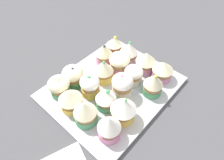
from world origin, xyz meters
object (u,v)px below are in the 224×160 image
Objects in this scene: cupcake_9 at (70,99)px; cupcake_8 at (146,61)px; cupcake_1 at (123,109)px; cupcake_5 at (106,99)px; cupcake_2 at (153,84)px; cupcake_3 at (163,70)px; cupcake_0 at (109,127)px; baking_tray at (112,88)px; cupcake_4 at (85,112)px; cupcake_6 at (121,86)px; cupcake_11 at (104,71)px; cupcake_13 at (129,52)px; cupcake_15 at (73,76)px; cupcake_10 at (90,85)px; cupcake_14 at (59,86)px; cupcake_16 at (104,54)px; cupcake_17 at (114,46)px; cupcake_7 at (133,75)px; cupcake_12 at (119,62)px.

cupcake_8 is at bearing -14.12° from cupcake_9.
cupcake_5 is at bearing 91.67° from cupcake_1.
cupcake_2 is 1.23× the size of cupcake_3.
cupcake_0 is at bearing -164.40° from cupcake_8.
cupcake_4 is at bearing -168.24° from baking_tray.
cupcake_4 is at bearing 173.95° from cupcake_5.
cupcake_9 is at bearing 165.88° from cupcake_8.
cupcake_11 reaches higher than cupcake_6.
cupcake_9 is 25.82cm from cupcake_13.
cupcake_8 is 1.01× the size of cupcake_15.
cupcake_2 is 1.05× the size of cupcake_13.
cupcake_14 is at bearing 131.67° from cupcake_10.
baking_tray is 5.81× the size of cupcake_3.
cupcake_9 is at bearing -135.00° from cupcake_15.
cupcake_11 is at bearing 25.57° from cupcake_4.
cupcake_17 is (5.84, 0.61, -0.38)cm from cupcake_16.
baking_tray is 5.41× the size of cupcake_17.
cupcake_5 reaches higher than cupcake_7.
cupcake_13 is (0.04, 7.03, -0.12)cm from cupcake_8.
cupcake_12 is (13.40, 6.57, 0.13)cm from cupcake_5.
cupcake_13 is 1.06× the size of cupcake_15.
cupcake_15 is (-7.54, 5.59, -0.39)cm from cupcake_11.
cupcake_6 is 0.98× the size of cupcake_11.
cupcake_4 reaches higher than cupcake_12.
cupcake_9 is 20.56cm from cupcake_16.
cupcake_14 is at bearing 132.62° from cupcake_2.
cupcake_0 reaches higher than cupcake_9.
cupcake_3 is 19.76cm from cupcake_16.
cupcake_15 is at bearing 123.40° from cupcake_2.
cupcake_0 and cupcake_4 have the same top height.
cupcake_1 is at bearing -88.33° from cupcake_5.
cupcake_5 is 0.90× the size of cupcake_13.
cupcake_5 is 6.02cm from cupcake_6.
cupcake_1 is 19.90cm from cupcake_8.
cupcake_13 reaches higher than cupcake_15.
cupcake_14 reaches higher than baking_tray.
baking_tray is at bearing -156.39° from cupcake_12.
cupcake_12 is (0.79, 13.43, -0.42)cm from cupcake_2.
cupcake_15 is at bearing 126.23° from baking_tray.
cupcake_10 reaches higher than cupcake_9.
cupcake_4 is 1.13× the size of cupcake_5.
cupcake_13 is 1.09× the size of cupcake_17.
cupcake_6 is at bearing -4.26° from cupcake_5.
cupcake_4 is at bearing -117.76° from cupcake_15.
cupcake_3 is 0.82× the size of cupcake_11.
cupcake_6 is (12.97, -1.19, -0.12)cm from cupcake_4.
cupcake_0 is 19.73cm from cupcake_14.
cupcake_11 reaches higher than cupcake_16.
cupcake_11 is at bearing 134.04° from cupcake_3.
cupcake_1 reaches higher than cupcake_4.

